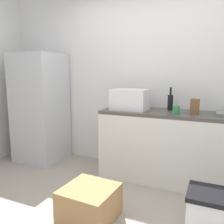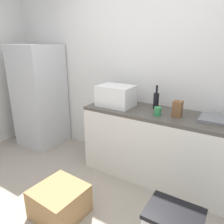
{
  "view_description": "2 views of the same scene",
  "coord_description": "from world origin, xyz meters",
  "px_view_note": "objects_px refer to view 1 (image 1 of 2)",
  "views": [
    {
      "loc": [
        0.78,
        -1.75,
        1.39
      ],
      "look_at": [
        -0.49,
        1.1,
        0.86
      ],
      "focal_mm": 37.85,
      "sensor_mm": 36.0,
      "label": 1
    },
    {
      "loc": [
        1.13,
        -1.18,
        1.71
      ],
      "look_at": [
        -0.31,
        1.14,
        0.81
      ],
      "focal_mm": 34.24,
      "sensor_mm": 36.0,
      "label": 2
    }
  ],
  "objects_px": {
    "microwave": "(130,99)",
    "wine_bottle": "(170,102)",
    "coffee_mug": "(176,110)",
    "cardboard_box_medium": "(89,203)",
    "refrigerator": "(41,108)",
    "storage_bin": "(215,214)",
    "knife_block": "(195,106)"
  },
  "relations": [
    {
      "from": "refrigerator",
      "to": "cardboard_box_medium",
      "type": "bearing_deg",
      "value": -36.37
    },
    {
      "from": "wine_bottle",
      "to": "cardboard_box_medium",
      "type": "distance_m",
      "value": 1.61
    },
    {
      "from": "microwave",
      "to": "knife_block",
      "type": "distance_m",
      "value": 0.81
    },
    {
      "from": "cardboard_box_medium",
      "to": "storage_bin",
      "type": "bearing_deg",
      "value": 12.11
    },
    {
      "from": "microwave",
      "to": "coffee_mug",
      "type": "bearing_deg",
      "value": -8.34
    },
    {
      "from": "cardboard_box_medium",
      "to": "storage_bin",
      "type": "distance_m",
      "value": 1.12
    },
    {
      "from": "knife_block",
      "to": "storage_bin",
      "type": "height_order",
      "value": "knife_block"
    },
    {
      "from": "microwave",
      "to": "cardboard_box_medium",
      "type": "distance_m",
      "value": 1.41
    },
    {
      "from": "refrigerator",
      "to": "coffee_mug",
      "type": "xyz_separation_m",
      "value": [
        2.1,
        -0.08,
        0.11
      ]
    },
    {
      "from": "microwave",
      "to": "storage_bin",
      "type": "distance_m",
      "value": 1.63
    },
    {
      "from": "coffee_mug",
      "to": "storage_bin",
      "type": "relative_size",
      "value": 0.22
    },
    {
      "from": "wine_bottle",
      "to": "cardboard_box_medium",
      "type": "height_order",
      "value": "wine_bottle"
    },
    {
      "from": "cardboard_box_medium",
      "to": "storage_bin",
      "type": "xyz_separation_m",
      "value": [
        1.09,
        0.23,
        0.03
      ]
    },
    {
      "from": "refrigerator",
      "to": "wine_bottle",
      "type": "bearing_deg",
      "value": 4.96
    },
    {
      "from": "coffee_mug",
      "to": "knife_block",
      "type": "height_order",
      "value": "knife_block"
    },
    {
      "from": "refrigerator",
      "to": "storage_bin",
      "type": "bearing_deg",
      "value": -18.47
    },
    {
      "from": "cardboard_box_medium",
      "to": "storage_bin",
      "type": "height_order",
      "value": "storage_bin"
    },
    {
      "from": "refrigerator",
      "to": "wine_bottle",
      "type": "height_order",
      "value": "refrigerator"
    },
    {
      "from": "refrigerator",
      "to": "microwave",
      "type": "relative_size",
      "value": 3.63
    },
    {
      "from": "refrigerator",
      "to": "cardboard_box_medium",
      "type": "distance_m",
      "value": 1.97
    },
    {
      "from": "cardboard_box_medium",
      "to": "wine_bottle",
      "type": "bearing_deg",
      "value": 68.61
    },
    {
      "from": "microwave",
      "to": "wine_bottle",
      "type": "bearing_deg",
      "value": 17.65
    },
    {
      "from": "coffee_mug",
      "to": "cardboard_box_medium",
      "type": "bearing_deg",
      "value": -120.95
    },
    {
      "from": "storage_bin",
      "to": "knife_block",
      "type": "bearing_deg",
      "value": 107.74
    },
    {
      "from": "wine_bottle",
      "to": "storage_bin",
      "type": "height_order",
      "value": "wine_bottle"
    },
    {
      "from": "wine_bottle",
      "to": "coffee_mug",
      "type": "relative_size",
      "value": 3.0
    },
    {
      "from": "wine_bottle",
      "to": "knife_block",
      "type": "relative_size",
      "value": 1.67
    },
    {
      "from": "refrigerator",
      "to": "storage_bin",
      "type": "relative_size",
      "value": 3.63
    },
    {
      "from": "microwave",
      "to": "cardboard_box_medium",
      "type": "xyz_separation_m",
      "value": [
        -0.0,
        -1.11,
        -0.88
      ]
    },
    {
      "from": "coffee_mug",
      "to": "cardboard_box_medium",
      "type": "height_order",
      "value": "coffee_mug"
    },
    {
      "from": "microwave",
      "to": "knife_block",
      "type": "xyz_separation_m",
      "value": [
        0.81,
        -0.0,
        -0.05
      ]
    },
    {
      "from": "refrigerator",
      "to": "storage_bin",
      "type": "distance_m",
      "value": 2.79
    }
  ]
}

